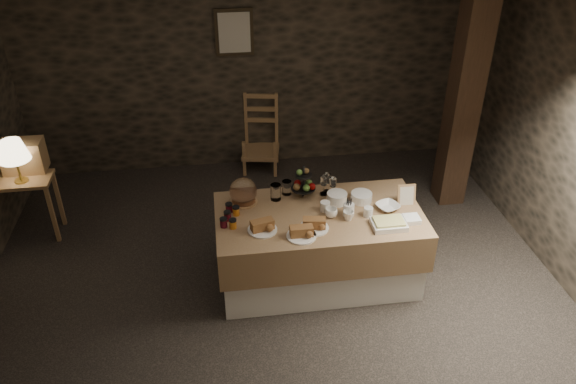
{
  "coord_description": "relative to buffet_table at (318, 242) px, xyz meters",
  "views": [
    {
      "loc": [
        -0.44,
        -4.11,
        3.65
      ],
      "look_at": [
        0.17,
        0.2,
        0.92
      ],
      "focal_mm": 35.0,
      "sensor_mm": 36.0,
      "label": 1
    }
  ],
  "objects": [
    {
      "name": "bowl",
      "position": [
        0.64,
        -0.01,
        0.34
      ],
      "size": [
        0.27,
        0.27,
        0.05
      ],
      "primitive_type": "imported",
      "rotation": [
        0.0,
        0.0,
        0.41
      ],
      "color": "white",
      "rests_on": "buffet_table"
    },
    {
      "name": "buffet_table",
      "position": [
        0.0,
        0.0,
        0.0
      ],
      "size": [
        1.9,
        1.01,
        0.75
      ],
      "color": "silver",
      "rests_on": "ground_plane"
    },
    {
      "name": "menu_frame",
      "position": [
        0.83,
        0.05,
        0.41
      ],
      "size": [
        0.17,
        0.07,
        0.22
      ],
      "primitive_type": "cube",
      "rotation": [
        -0.24,
        0.0,
        -0.02
      ],
      "color": "#8A6143",
      "rests_on": "buffet_table"
    },
    {
      "name": "fruit_stand",
      "position": [
        -0.09,
        0.31,
        0.45
      ],
      "size": [
        0.23,
        0.23,
        0.33
      ],
      "rotation": [
        0.0,
        0.0,
        -0.35
      ],
      "color": "black",
      "rests_on": "buffet_table"
    },
    {
      "name": "storage_jar_b",
      "position": [
        -0.25,
        0.38,
        0.39
      ],
      "size": [
        0.09,
        0.09,
        0.14
      ],
      "primitive_type": "cylinder",
      "color": "white",
      "rests_on": "buffet_table"
    },
    {
      "name": "cup_a",
      "position": [
        0.1,
        -0.06,
        0.36
      ],
      "size": [
        0.13,
        0.13,
        0.09
      ],
      "primitive_type": "imported",
      "rotation": [
        0.0,
        0.0,
        0.22
      ],
      "color": "white",
      "rests_on": "buffet_table"
    },
    {
      "name": "mug_c",
      "position": [
        0.06,
        0.04,
        0.37
      ],
      "size": [
        0.09,
        0.09,
        0.09
      ],
      "primitive_type": "cylinder",
      "color": "white",
      "rests_on": "buffet_table"
    },
    {
      "name": "framed_picture",
      "position": [
        -0.59,
        2.41,
        1.32
      ],
      "size": [
        0.45,
        0.04,
        0.55
      ],
      "color": "black",
      "rests_on": "room_shell"
    },
    {
      "name": "room_shell",
      "position": [
        -0.44,
        -0.05,
        1.13
      ],
      "size": [
        5.52,
        5.02,
        2.6
      ],
      "color": "black",
      "rests_on": "ground"
    },
    {
      "name": "bread_platter_left",
      "position": [
        -0.54,
        -0.19,
        0.36
      ],
      "size": [
        0.26,
        0.26,
        0.11
      ],
      "color": "white",
      "rests_on": "buffet_table"
    },
    {
      "name": "table_lamp",
      "position": [
        -2.89,
        1.08,
        0.62
      ],
      "size": [
        0.31,
        0.31,
        0.46
      ],
      "color": "#AA903F",
      "rests_on": "console_table"
    },
    {
      "name": "ground_plane",
      "position": [
        -0.44,
        -0.05,
        -0.43
      ],
      "size": [
        5.5,
        5.0,
        0.01
      ],
      "primitive_type": "cube",
      "color": "black",
      "rests_on": "ground"
    },
    {
      "name": "wine_rack",
      "position": [
        -2.89,
        1.31,
        0.44
      ],
      "size": [
        0.42,
        0.26,
        0.34
      ],
      "primitive_type": "cube",
      "color": "#8A6143",
      "rests_on": "console_table"
    },
    {
      "name": "jam_jars",
      "position": [
        -0.82,
        0.01,
        0.36
      ],
      "size": [
        0.18,
        0.32,
        0.07
      ],
      "color": "#540F1D",
      "rests_on": "buffet_table"
    },
    {
      "name": "square_dish",
      "position": [
        0.8,
        -0.23,
        0.34
      ],
      "size": [
        0.14,
        0.14,
        0.04
      ],
      "primitive_type": "cube",
      "color": "white",
      "rests_on": "buffet_table"
    },
    {
      "name": "mug_d",
      "position": [
        0.43,
        -0.1,
        0.36
      ],
      "size": [
        0.08,
        0.08,
        0.09
      ],
      "primitive_type": "cylinder",
      "color": "white",
      "rests_on": "buffet_table"
    },
    {
      "name": "tart_dish",
      "position": [
        0.57,
        -0.29,
        0.35
      ],
      "size": [
        0.3,
        0.22,
        0.07
      ],
      "color": "white",
      "rests_on": "buffet_table"
    },
    {
      "name": "bread_platter_center",
      "position": [
        -0.22,
        -0.32,
        0.36
      ],
      "size": [
        0.26,
        0.26,
        0.11
      ],
      "color": "white",
      "rests_on": "buffet_table"
    },
    {
      "name": "plate_stack_b",
      "position": [
        0.43,
        0.16,
        0.36
      ],
      "size": [
        0.2,
        0.2,
        0.08
      ],
      "primitive_type": "cylinder",
      "color": "white",
      "rests_on": "buffet_table"
    },
    {
      "name": "plate_stack_a",
      "position": [
        0.2,
        0.17,
        0.37
      ],
      "size": [
        0.19,
        0.19,
        0.1
      ],
      "primitive_type": "cylinder",
      "color": "white",
      "rests_on": "buffet_table"
    },
    {
      "name": "bread_platter_right",
      "position": [
        -0.09,
        -0.22,
        0.36
      ],
      "size": [
        0.26,
        0.26,
        0.11
      ],
      "color": "white",
      "rests_on": "buffet_table"
    },
    {
      "name": "storage_jar_a",
      "position": [
        -0.37,
        0.3,
        0.4
      ],
      "size": [
        0.1,
        0.1,
        0.16
      ],
      "primitive_type": "cylinder",
      "color": "white",
      "rests_on": "buffet_table"
    },
    {
      "name": "cake_dome",
      "position": [
        -0.67,
        0.29,
        0.42
      ],
      "size": [
        0.26,
        0.26,
        0.26
      ],
      "color": "#8A6143",
      "rests_on": "buffet_table"
    },
    {
      "name": "chair",
      "position": [
        -0.33,
        2.29,
        0.0
      ],
      "size": [
        0.53,
        0.51,
        0.76
      ],
      "rotation": [
        0.0,
        0.0,
        -0.18
      ],
      "color": "#8A6143",
      "rests_on": "ground_plane"
    },
    {
      "name": "timber_column",
      "position": [
        1.81,
        1.21,
        0.87
      ],
      "size": [
        0.3,
        0.3,
        2.6
      ],
      "primitive_type": "cube",
      "color": "black",
      "rests_on": "ground_plane"
    },
    {
      "name": "cutlery_holder",
      "position": [
        0.26,
        -0.06,
        0.38
      ],
      "size": [
        0.1,
        0.1,
        0.12
      ],
      "primitive_type": "cylinder",
      "color": "white",
      "rests_on": "buffet_table"
    },
    {
      "name": "console_table",
      "position": [
        -2.94,
        1.13,
        0.14
      ],
      "size": [
        0.65,
        0.37,
        0.7
      ],
      "color": "#8A6143",
      "rests_on": "ground_plane"
    },
    {
      "name": "cup_b",
      "position": [
        0.24,
        -0.13,
        0.37
      ],
      "size": [
        0.12,
        0.12,
        0.09
      ],
      "primitive_type": "imported",
      "rotation": [
        0.0,
        0.0,
        0.27
      ],
      "color": "white",
      "rests_on": "buffet_table"
    }
  ]
}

